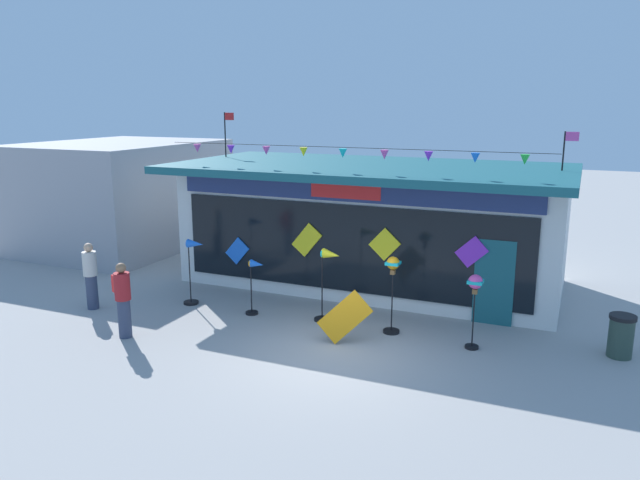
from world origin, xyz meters
TOP-DOWN VIEW (x-y plane):
  - ground_plane at (0.00, 0.00)m, footprint 80.00×80.00m
  - kite_shop_building at (-0.94, 5.20)m, footprint 10.55×5.47m
  - wind_spinner_far_left at (-4.41, 1.46)m, footprint 0.63×0.38m
  - wind_spinner_left at (-2.62, 1.39)m, footprint 0.51×0.30m
  - wind_spinner_center_left at (-0.82, 1.66)m, footprint 0.68×0.38m
  - wind_spinner_center_right at (0.74, 1.57)m, footprint 0.37×0.37m
  - wind_spinner_right at (2.55, 1.39)m, footprint 0.30×0.30m
  - person_near_camera at (-4.55, -0.99)m, footprint 0.48×0.41m
  - person_mid_plaza at (-6.57, 0.17)m, footprint 0.34×0.34m
  - trash_bin at (5.36, 2.15)m, footprint 0.52×0.52m
  - display_kite_on_ground at (0.00, 0.60)m, footprint 1.17×0.36m
  - neighbour_building at (-10.69, 6.06)m, footprint 5.33×6.59m

SIDE VIEW (x-z plane):
  - ground_plane at x=0.00m, z-range 0.00..0.00m
  - trash_bin at x=5.36m, z-range 0.01..0.89m
  - display_kite_on_ground at x=0.00m, z-range 0.00..1.17m
  - person_mid_plaza at x=-6.57m, z-range 0.02..1.70m
  - person_near_camera at x=-4.55m, z-range 0.05..1.73m
  - wind_spinner_left at x=-2.62m, z-range 0.21..1.58m
  - wind_spinner_far_left at x=-4.41m, z-range 0.27..1.97m
  - wind_spinner_center_left at x=-0.82m, z-range 0.35..2.10m
  - wind_spinner_center_right at x=0.74m, z-range 0.37..2.12m
  - wind_spinner_right at x=2.55m, z-range 0.45..2.05m
  - kite_shop_building at x=-0.94m, z-range -0.64..4.10m
  - neighbour_building at x=-10.69m, z-range 0.00..3.67m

